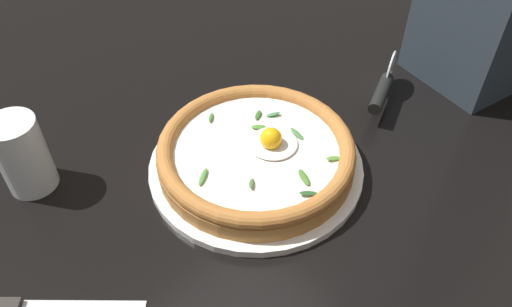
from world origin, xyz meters
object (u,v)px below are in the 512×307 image
pizza (256,152)px  table_knife (18,306)px  pizza_cutter (384,87)px  drinking_glass (24,159)px

pizza → table_knife: pizza is taller
pizza_cutter → table_knife: bearing=169.9°
table_knife → drinking_glass: 0.21m
pizza → table_knife: (-0.36, 0.06, -0.03)m
pizza_cutter → table_knife: 0.63m
pizza_cutter → drinking_glass: drinking_glass is taller
pizza → pizza_cutter: 0.26m
table_knife → pizza: bearing=-8.7°
pizza → pizza_cutter: (0.26, -0.05, 0.00)m
pizza → drinking_glass: drinking_glass is taller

